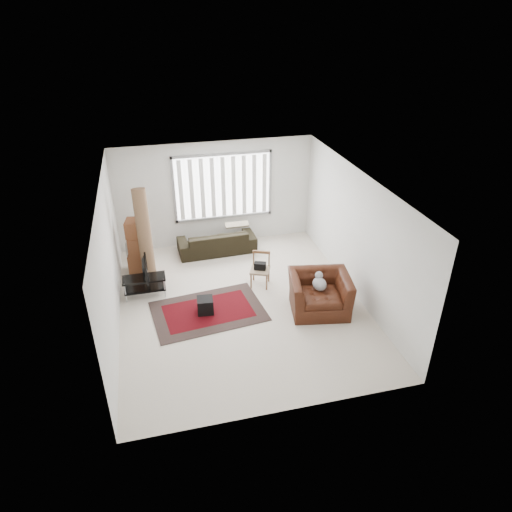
{
  "coord_description": "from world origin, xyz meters",
  "views": [
    {
      "loc": [
        -1.61,
        -7.81,
        5.6
      ],
      "look_at": [
        0.36,
        0.13,
        1.05
      ],
      "focal_mm": 32.0,
      "sensor_mm": 36.0,
      "label": 1
    }
  ],
  "objects_px": {
    "tv_stand": "(144,283)",
    "moving_boxes": "(140,248)",
    "side_chair": "(260,268)",
    "armchair": "(320,291)",
    "sofa": "(217,238)"
  },
  "relations": [
    {
      "from": "tv_stand",
      "to": "sofa",
      "type": "height_order",
      "value": "sofa"
    },
    {
      "from": "sofa",
      "to": "armchair",
      "type": "height_order",
      "value": "armchair"
    },
    {
      "from": "side_chair",
      "to": "armchair",
      "type": "xyz_separation_m",
      "value": [
        0.94,
        -1.22,
        0.02
      ]
    },
    {
      "from": "side_chair",
      "to": "sofa",
      "type": "bearing_deg",
      "value": 133.67
    },
    {
      "from": "side_chair",
      "to": "armchair",
      "type": "relative_size",
      "value": 0.56
    },
    {
      "from": "moving_boxes",
      "to": "side_chair",
      "type": "height_order",
      "value": "moving_boxes"
    },
    {
      "from": "sofa",
      "to": "moving_boxes",
      "type": "bearing_deg",
      "value": 13.15
    },
    {
      "from": "tv_stand",
      "to": "armchair",
      "type": "xyz_separation_m",
      "value": [
        3.47,
        -1.39,
        0.13
      ]
    },
    {
      "from": "moving_boxes",
      "to": "sofa",
      "type": "distance_m",
      "value": 1.98
    },
    {
      "from": "tv_stand",
      "to": "armchair",
      "type": "distance_m",
      "value": 3.75
    },
    {
      "from": "sofa",
      "to": "side_chair",
      "type": "relative_size",
      "value": 2.52
    },
    {
      "from": "tv_stand",
      "to": "moving_boxes",
      "type": "relative_size",
      "value": 0.69
    },
    {
      "from": "tv_stand",
      "to": "armchair",
      "type": "bearing_deg",
      "value": -21.83
    },
    {
      "from": "moving_boxes",
      "to": "sofa",
      "type": "relative_size",
      "value": 0.67
    },
    {
      "from": "tv_stand",
      "to": "moving_boxes",
      "type": "xyz_separation_m",
      "value": [
        -0.05,
        1.1,
        0.28
      ]
    }
  ]
}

